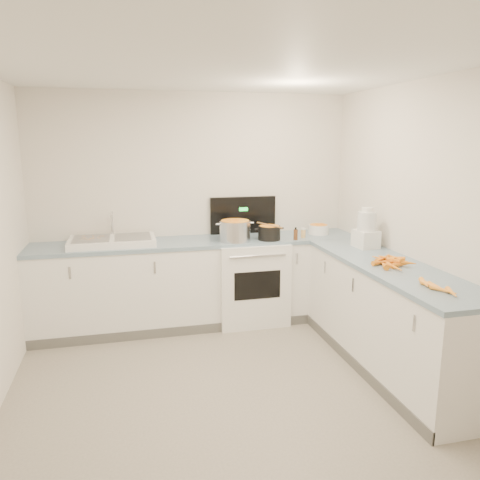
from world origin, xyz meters
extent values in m
cube|color=white|center=(0.00, 1.70, 0.45)|extent=(3.50, 0.60, 0.90)
cube|color=#7590A6|center=(0.00, 1.70, 0.92)|extent=(3.50, 0.62, 0.04)
cube|color=white|center=(1.45, 0.30, 0.45)|extent=(0.60, 2.20, 0.90)
cube|color=#7590A6|center=(1.45, 0.30, 0.92)|extent=(0.62, 2.20, 0.04)
cube|color=white|center=(0.55, 1.68, 0.45)|extent=(0.76, 0.65, 0.90)
cube|color=black|center=(0.55, 1.98, 1.15)|extent=(0.76, 0.05, 0.42)
cube|color=white|center=(-0.90, 1.70, 0.97)|extent=(0.86, 0.52, 0.07)
cube|color=slate|center=(-1.10, 1.70, 1.01)|extent=(0.36, 0.42, 0.01)
cube|color=slate|center=(-0.70, 1.70, 1.01)|extent=(0.36, 0.42, 0.01)
cylinder|color=silver|center=(-0.90, 1.92, 1.13)|extent=(0.03, 0.03, 0.24)
cylinder|color=silver|center=(0.36, 1.56, 1.04)|extent=(0.36, 0.36, 0.24)
cylinder|color=black|center=(0.73, 1.54, 1.01)|extent=(0.30, 0.30, 0.17)
cylinder|color=#AD7A47|center=(0.73, 1.54, 1.10)|extent=(0.18, 0.38, 0.02)
cylinder|color=white|center=(1.37, 1.71, 0.99)|extent=(0.28, 0.28, 0.11)
cylinder|color=#593319|center=(1.00, 1.47, 1.00)|extent=(0.05, 0.05, 0.11)
cylinder|color=#E5B266|center=(1.13, 1.56, 0.98)|extent=(0.05, 0.05, 0.09)
cube|color=white|center=(1.56, 0.96, 1.03)|extent=(0.21, 0.25, 0.17)
cylinder|color=silver|center=(1.56, 0.96, 1.21)|extent=(0.18, 0.18, 0.18)
cylinder|color=white|center=(1.56, 0.96, 1.32)|extent=(0.11, 0.11, 0.04)
cone|color=orange|center=(1.35, 0.32, 0.96)|extent=(0.19, 0.09, 0.04)
cone|color=orange|center=(1.43, 0.40, 0.96)|extent=(0.19, 0.09, 0.04)
cone|color=orange|center=(1.36, 0.33, 0.96)|extent=(0.21, 0.06, 0.04)
cone|color=orange|center=(1.33, 0.22, 0.97)|extent=(0.10, 0.19, 0.05)
cone|color=orange|center=(1.47, 0.29, 0.96)|extent=(0.18, 0.05, 0.04)
cone|color=orange|center=(1.35, 0.35, 0.97)|extent=(0.18, 0.16, 0.05)
cone|color=orange|center=(1.43, 0.42, 0.96)|extent=(0.11, 0.22, 0.04)
cone|color=orange|center=(1.48, 0.21, 0.96)|extent=(0.18, 0.06, 0.04)
cone|color=orange|center=(1.45, 0.24, 0.96)|extent=(0.17, 0.17, 0.04)
cone|color=orange|center=(1.38, 0.16, 0.96)|extent=(0.05, 0.21, 0.04)
cone|color=orange|center=(1.50, 0.19, 0.98)|extent=(0.17, 0.16, 0.05)
cone|color=orange|center=(1.40, 0.36, 0.98)|extent=(0.19, 0.14, 0.04)
cone|color=orange|center=(1.41, 0.33, 1.00)|extent=(0.10, 0.18, 0.04)
cone|color=orange|center=(1.45, 0.24, 0.99)|extent=(0.13, 0.15, 0.04)
cone|color=orange|center=(1.48, 0.30, 1.00)|extent=(0.04, 0.21, 0.04)
cone|color=orange|center=(1.46, 0.27, 1.01)|extent=(0.15, 0.14, 0.04)
cone|color=orange|center=(1.41, 0.26, 0.98)|extent=(0.21, 0.06, 0.04)
cone|color=orange|center=(1.40, -0.53, 0.96)|extent=(0.09, 0.17, 0.04)
cone|color=orange|center=(1.38, -0.47, 0.96)|extent=(0.11, 0.20, 0.04)
cone|color=orange|center=(1.38, -0.41, 0.96)|extent=(0.05, 0.20, 0.04)
cone|color=orange|center=(1.36, -0.35, 0.96)|extent=(0.06, 0.18, 0.04)
cone|color=orange|center=(1.36, -0.29, 0.96)|extent=(0.10, 0.19, 0.04)
cube|color=tan|center=(-1.13, 1.78, 1.01)|extent=(0.03, 0.03, 0.00)
cube|color=tan|center=(-1.02, 1.67, 1.02)|extent=(0.03, 0.03, 0.00)
cube|color=tan|center=(-1.16, 1.65, 1.02)|extent=(0.03, 0.03, 0.00)
cube|color=tan|center=(-1.19, 1.69, 1.02)|extent=(0.03, 0.03, 0.00)
cube|color=tan|center=(-1.09, 1.80, 1.02)|extent=(0.02, 0.04, 0.00)
cube|color=tan|center=(-1.09, 1.73, 1.02)|extent=(0.02, 0.05, 0.00)
cube|color=tan|center=(-1.21, 1.65, 1.01)|extent=(0.05, 0.01, 0.00)
cube|color=tan|center=(-1.01, 1.78, 1.02)|extent=(0.06, 0.01, 0.00)
cube|color=tan|center=(-1.18, 1.75, 1.02)|extent=(0.04, 0.03, 0.00)
cube|color=tan|center=(-1.10, 1.69, 1.02)|extent=(0.04, 0.04, 0.00)
cube|color=tan|center=(-1.04, 1.72, 1.02)|extent=(0.02, 0.04, 0.00)
cube|color=tan|center=(-1.19, 1.83, 1.02)|extent=(0.04, 0.03, 0.00)
cube|color=tan|center=(-1.13, 1.62, 1.02)|extent=(0.03, 0.03, 0.00)
cube|color=tan|center=(-1.10, 1.67, 1.02)|extent=(0.05, 0.01, 0.00)
camera|label=1|loc=(-0.75, -3.16, 1.98)|focal=35.00mm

